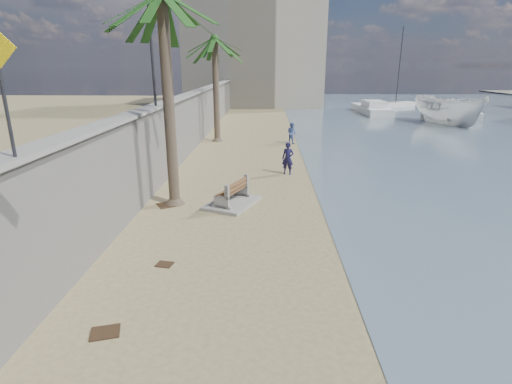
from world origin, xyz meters
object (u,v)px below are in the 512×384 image
object	(u,v)px
yacht_near	(458,112)
yacht_far	(371,110)
boat_cruiser	(449,109)
sailboat_west	(396,104)
person_a	(288,156)
palm_back	(215,41)
bench_far	(232,194)
person_b	(292,132)

from	to	relation	value
yacht_near	yacht_far	world-z (taller)	same
boat_cruiser	sailboat_west	bearing A→B (deg)	69.69
yacht_near	person_a	bearing A→B (deg)	160.32
boat_cruiser	person_a	bearing A→B (deg)	-149.80
person_a	boat_cruiser	world-z (taller)	boat_cruiser
palm_back	person_a	distance (m)	12.04
palm_back	yacht_far	size ratio (longest dim) A/B	0.84
palm_back	person_a	bearing A→B (deg)	-63.10
bench_far	boat_cruiser	size ratio (longest dim) A/B	0.74
yacht_far	palm_back	bearing A→B (deg)	139.10
yacht_near	sailboat_west	size ratio (longest dim) A/B	1.13
palm_back	person_b	bearing A→B (deg)	-7.80
person_a	yacht_far	world-z (taller)	person_a
sailboat_west	bench_far	bearing A→B (deg)	-114.80
bench_far	yacht_near	xyz separation A→B (m)	(22.80, 30.98, -0.07)
bench_far	sailboat_west	world-z (taller)	sailboat_west
person_b	yacht_far	bearing A→B (deg)	-76.72
person_a	yacht_near	bearing A→B (deg)	70.15
person_b	yacht_near	distance (m)	26.45
person_b	sailboat_west	distance (m)	31.25
boat_cruiser	bench_far	bearing A→B (deg)	-147.41
palm_back	person_a	size ratio (longest dim) A/B	4.22
yacht_near	sailboat_west	bearing A→B (deg)	41.72
bench_far	person_b	distance (m)	13.70
boat_cruiser	yacht_far	world-z (taller)	boat_cruiser
bench_far	palm_back	size ratio (longest dim) A/B	0.34
palm_back	yacht_near	size ratio (longest dim) A/B	0.69
bench_far	person_b	bearing A→B (deg)	76.91
person_b	bench_far	bearing A→B (deg)	118.18
boat_cruiser	yacht_near	size ratio (longest dim) A/B	0.32
boat_cruiser	yacht_far	size ratio (longest dim) A/B	0.39
boat_cruiser	yacht_near	distance (m)	8.74
person_a	boat_cruiser	distance (m)	24.62
yacht_far	sailboat_west	bearing A→B (deg)	-35.64
person_a	person_b	size ratio (longest dim) A/B	1.13
palm_back	yacht_far	bearing A→B (deg)	50.08
palm_back	sailboat_west	xyz separation A→B (m)	(20.97, 26.35, -6.61)
bench_far	person_a	size ratio (longest dim) A/B	1.46
person_a	sailboat_west	bearing A→B (deg)	83.51
yacht_far	sailboat_west	size ratio (longest dim) A/B	0.92
bench_far	sailboat_west	bearing A→B (deg)	65.20
person_b	sailboat_west	world-z (taller)	sailboat_west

